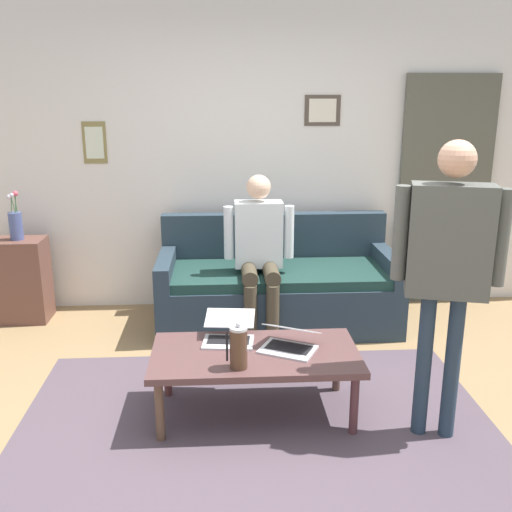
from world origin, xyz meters
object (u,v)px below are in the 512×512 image
flower_vase (16,223)px  person_standing (448,255)px  couch (277,288)px  french_press (238,347)px  coffee_table (255,358)px  laptop_left (229,333)px  person_seated (259,247)px  laptop_center (289,342)px  side_shelf (22,280)px  interior_door (444,192)px

flower_vase → person_standing: 3.47m
couch → french_press: bearing=77.2°
couch → french_press: couch is taller
coffee_table → laptop_left: 0.25m
couch → person_seated: size_ratio=1.52×
person_seated → person_standing: bearing=120.9°
laptop_center → person_standing: 1.05m
side_shelf → french_press: bearing=134.1°
side_shelf → coffee_table: bearing=139.0°
laptop_left → laptop_center: laptop_center is taller
side_shelf → person_seated: bearing=168.1°
laptop_left → french_press: 0.39m
couch → laptop_left: size_ratio=5.25×
couch → flower_vase: size_ratio=4.76×
coffee_table → flower_vase: size_ratio=3.00×
side_shelf → couch: bearing=174.9°
coffee_table → flower_vase: flower_vase is taller
laptop_center → person_seated: size_ratio=0.32×
coffee_table → laptop_left: (0.15, -0.18, 0.09)m
person_seated → flower_vase: bearing=-11.9°
interior_door → person_standing: 2.32m
side_shelf → laptop_left: bearing=139.9°
french_press → side_shelf: 2.57m
flower_vase → side_shelf: bearing=30.7°
side_shelf → person_standing: size_ratio=0.43×
couch → french_press: 1.70m
coffee_table → french_press: 0.28m
interior_door → laptop_center: bearing=49.4°
coffee_table → person_standing: (-1.00, 0.28, 0.70)m
couch → flower_vase: flower_vase is taller
side_shelf → person_standing: (-2.89, 1.92, 0.71)m
laptop_center → french_press: (0.31, 0.23, 0.08)m
laptop_left → coffee_table: bearing=130.5°
person_standing → laptop_left: bearing=-21.6°
couch → coffee_table: (0.27, 1.45, 0.06)m
flower_vase → french_press: bearing=134.1°
laptop_left → side_shelf: (1.74, -1.46, -0.10)m
person_standing → person_seated: bearing=-59.1°
interior_door → laptop_left: size_ratio=5.53×
laptop_center → french_press: 0.39m
french_press → laptop_center: bearing=-143.8°
interior_door → coffee_table: size_ratio=1.67×
laptop_left → person_standing: person_standing is taller
laptop_left → person_seated: 1.11m
couch → coffee_table: bearing=79.4°
person_standing → couch: bearing=-67.0°
french_press → flower_vase: (1.78, -1.84, 0.32)m
french_press → person_standing: person_standing is taller
side_shelf → flower_vase: flower_vase is taller
coffee_table → flower_vase: bearing=-41.0°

